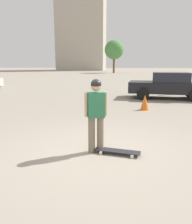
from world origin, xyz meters
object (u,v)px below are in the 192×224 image
object	(u,v)px
car_parked_near	(168,85)
traffic_cone	(145,102)
person	(96,111)
skateboard	(117,151)

from	to	relation	value
car_parked_near	traffic_cone	size ratio (longest dim) A/B	6.88
traffic_cone	car_parked_near	bearing A→B (deg)	-25.12
person	skateboard	distance (m)	0.98
car_parked_near	person	bearing A→B (deg)	75.88
car_parked_near	traffic_cone	world-z (taller)	car_parked_near
skateboard	car_parked_near	distance (m)	8.73
car_parked_near	traffic_cone	bearing A→B (deg)	71.40
skateboard	traffic_cone	bearing A→B (deg)	-92.12
skateboard	person	bearing A→B (deg)	-0.50
person	car_parked_near	world-z (taller)	person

